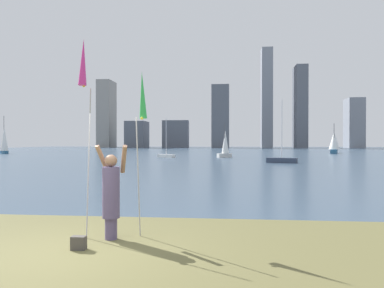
{
  "coord_description": "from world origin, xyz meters",
  "views": [
    {
      "loc": [
        2.81,
        -6.32,
        1.94
      ],
      "look_at": [
        0.73,
        14.43,
        1.77
      ],
      "focal_mm": 35.73,
      "sensor_mm": 36.0,
      "label": 1
    }
  ],
  "objects_px": {
    "person": "(111,193)",
    "sailboat_3": "(334,143)",
    "sailboat_4": "(4,141)",
    "sailboat_2": "(166,155)",
    "kite_flag_left": "(83,69)",
    "sailboat_8": "(282,159)",
    "bag": "(79,243)",
    "sailboat_1": "(225,145)",
    "kite_flag_right": "(142,99)"
  },
  "relations": [
    {
      "from": "person",
      "to": "sailboat_3",
      "type": "distance_m",
      "value": 56.19
    },
    {
      "from": "person",
      "to": "sailboat_2",
      "type": "bearing_deg",
      "value": 115.86
    },
    {
      "from": "bag",
      "to": "sailboat_2",
      "type": "relative_size",
      "value": 0.06
    },
    {
      "from": "kite_flag_left",
      "to": "kite_flag_right",
      "type": "xyz_separation_m",
      "value": [
        1.02,
        0.63,
        -0.53
      ]
    },
    {
      "from": "person",
      "to": "sailboat_2",
      "type": "height_order",
      "value": "sailboat_2"
    },
    {
      "from": "person",
      "to": "sailboat_3",
      "type": "xyz_separation_m",
      "value": [
        18.23,
        53.15,
        0.72
      ]
    },
    {
      "from": "sailboat_1",
      "to": "sailboat_4",
      "type": "xyz_separation_m",
      "value": [
        -33.23,
        9.58,
        0.44
      ]
    },
    {
      "from": "person",
      "to": "sailboat_4",
      "type": "xyz_separation_m",
      "value": [
        -31.48,
        46.91,
        1.02
      ]
    },
    {
      "from": "sailboat_3",
      "to": "kite_flag_left",
      "type": "bearing_deg",
      "value": -109.38
    },
    {
      "from": "kite_flag_left",
      "to": "bag",
      "type": "bearing_deg",
      "value": -75.97
    },
    {
      "from": "kite_flag_left",
      "to": "kite_flag_right",
      "type": "relative_size",
      "value": 1.16
    },
    {
      "from": "kite_flag_left",
      "to": "kite_flag_right",
      "type": "bearing_deg",
      "value": 31.59
    },
    {
      "from": "kite_flag_right",
      "to": "person",
      "type": "bearing_deg",
      "value": -135.32
    },
    {
      "from": "kite_flag_right",
      "to": "sailboat_3",
      "type": "bearing_deg",
      "value": 71.4
    },
    {
      "from": "kite_flag_left",
      "to": "sailboat_1",
      "type": "bearing_deg",
      "value": 86.54
    },
    {
      "from": "sailboat_2",
      "to": "sailboat_8",
      "type": "relative_size",
      "value": 0.81
    },
    {
      "from": "person",
      "to": "sailboat_1",
      "type": "xyz_separation_m",
      "value": [
        1.75,
        37.33,
        0.58
      ]
    },
    {
      "from": "sailboat_2",
      "to": "sailboat_4",
      "type": "distance_m",
      "value": 28.57
    },
    {
      "from": "bag",
      "to": "kite_flag_left",
      "type": "bearing_deg",
      "value": 104.03
    },
    {
      "from": "kite_flag_left",
      "to": "sailboat_1",
      "type": "relative_size",
      "value": 0.99
    },
    {
      "from": "kite_flag_left",
      "to": "sailboat_2",
      "type": "bearing_deg",
      "value": 97.08
    },
    {
      "from": "bag",
      "to": "sailboat_1",
      "type": "distance_m",
      "value": 38.19
    },
    {
      "from": "sailboat_1",
      "to": "sailboat_2",
      "type": "relative_size",
      "value": 0.88
    },
    {
      "from": "bag",
      "to": "sailboat_1",
      "type": "height_order",
      "value": "sailboat_1"
    },
    {
      "from": "sailboat_4",
      "to": "person",
      "type": "bearing_deg",
      "value": -56.14
    },
    {
      "from": "sailboat_3",
      "to": "sailboat_8",
      "type": "bearing_deg",
      "value": -113.4
    },
    {
      "from": "sailboat_3",
      "to": "sailboat_8",
      "type": "distance_m",
      "value": 28.65
    },
    {
      "from": "sailboat_2",
      "to": "sailboat_3",
      "type": "relative_size",
      "value": 0.98
    },
    {
      "from": "kite_flag_right",
      "to": "sailboat_3",
      "type": "distance_m",
      "value": 55.56
    },
    {
      "from": "sailboat_1",
      "to": "sailboat_4",
      "type": "bearing_deg",
      "value": 163.92
    },
    {
      "from": "kite_flag_right",
      "to": "bag",
      "type": "xyz_separation_m",
      "value": [
        -0.86,
        -1.28,
        -2.69
      ]
    },
    {
      "from": "person",
      "to": "sailboat_2",
      "type": "xyz_separation_m",
      "value": [
        -5.03,
        36.24,
        -0.64
      ]
    },
    {
      "from": "bag",
      "to": "person",
      "type": "bearing_deg",
      "value": 65.69
    },
    {
      "from": "sailboat_3",
      "to": "sailboat_4",
      "type": "distance_m",
      "value": 50.1
    },
    {
      "from": "person",
      "to": "kite_flag_left",
      "type": "distance_m",
      "value": 2.48
    },
    {
      "from": "person",
      "to": "kite_flag_left",
      "type": "bearing_deg",
      "value": -148.5
    },
    {
      "from": "sailboat_2",
      "to": "sailboat_8",
      "type": "bearing_deg",
      "value": -38.21
    },
    {
      "from": "sailboat_3",
      "to": "sailboat_1",
      "type": "bearing_deg",
      "value": -136.17
    },
    {
      "from": "sailboat_3",
      "to": "person",
      "type": "bearing_deg",
      "value": -108.93
    },
    {
      "from": "kite_flag_left",
      "to": "sailboat_2",
      "type": "relative_size",
      "value": 0.87
    },
    {
      "from": "sailboat_2",
      "to": "sailboat_3",
      "type": "distance_m",
      "value": 28.79
    },
    {
      "from": "sailboat_4",
      "to": "sailboat_3",
      "type": "bearing_deg",
      "value": 7.15
    },
    {
      "from": "sailboat_8",
      "to": "bag",
      "type": "bearing_deg",
      "value": -104.62
    },
    {
      "from": "sailboat_1",
      "to": "kite_flag_left",
      "type": "bearing_deg",
      "value": -93.46
    },
    {
      "from": "kite_flag_right",
      "to": "sailboat_2",
      "type": "xyz_separation_m",
      "value": [
        -5.54,
        35.74,
        -2.54
      ]
    },
    {
      "from": "sailboat_8",
      "to": "kite_flag_right",
      "type": "bearing_deg",
      "value": -103.54
    },
    {
      "from": "person",
      "to": "kite_flag_left",
      "type": "height_order",
      "value": "kite_flag_left"
    },
    {
      "from": "bag",
      "to": "sailboat_8",
      "type": "distance_m",
      "value": 28.58
    },
    {
      "from": "person",
      "to": "sailboat_8",
      "type": "height_order",
      "value": "sailboat_8"
    },
    {
      "from": "bag",
      "to": "kite_flag_right",
      "type": "bearing_deg",
      "value": 56.06
    }
  ]
}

